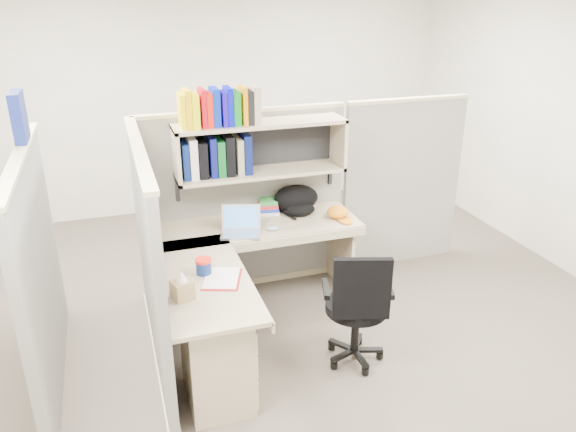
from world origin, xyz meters
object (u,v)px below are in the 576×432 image
object	(u,v)px
laptop	(241,222)
task_chair	(356,324)
backpack	(298,200)
snack_canister	(204,266)
desk	(231,316)

from	to	relation	value
laptop	task_chair	xyz separation A→B (m)	(0.61, -0.90, -0.51)
backpack	snack_canister	distance (m)	1.30
backpack	laptop	bearing A→B (deg)	-152.64
task_chair	laptop	bearing A→B (deg)	124.11
laptop	backpack	distance (m)	0.66
desk	backpack	distance (m)	1.36
laptop	snack_canister	bearing A→B (deg)	-109.33
backpack	desk	bearing A→B (deg)	-130.01
backpack	task_chair	size ratio (longest dim) A/B	0.42
backpack	snack_canister	xyz separation A→B (m)	(-0.98, -0.85, -0.06)
desk	backpack	world-z (taller)	backpack
snack_canister	task_chair	bearing A→B (deg)	-19.43
laptop	backpack	xyz separation A→B (m)	(0.58, 0.30, 0.01)
laptop	backpack	bearing A→B (deg)	43.68
task_chair	snack_canister	bearing A→B (deg)	160.57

